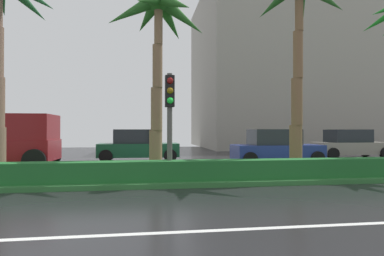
# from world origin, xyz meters

# --- Properties ---
(ground_plane) EXTENTS (90.00, 42.00, 0.10)m
(ground_plane) POSITION_xyz_m (0.00, 9.00, -0.05)
(ground_plane) COLOR black
(median_strip) EXTENTS (85.50, 4.00, 0.15)m
(median_strip) POSITION_xyz_m (0.00, 8.00, 0.07)
(median_strip) COLOR #2D6B33
(median_strip) RESTS_ON ground_plane
(median_hedge) EXTENTS (76.50, 0.70, 0.60)m
(median_hedge) POSITION_xyz_m (0.00, 6.60, 0.45)
(median_hedge) COLOR #1E6028
(median_hedge) RESTS_ON median_strip
(palm_tree_centre) EXTENTS (3.74, 3.82, 6.65)m
(palm_tree_centre) POSITION_xyz_m (3.10, 8.36, 5.42)
(palm_tree_centre) COLOR brown
(palm_tree_centre) RESTS_ON median_strip
(palm_tree_centre_right) EXTENTS (3.75, 3.58, 7.42)m
(palm_tree_centre_right) POSITION_xyz_m (8.18, 7.91, 6.05)
(palm_tree_centre_right) COLOR brown
(palm_tree_centre_right) RESTS_ON median_strip
(traffic_signal_median_right) EXTENTS (0.28, 0.43, 3.27)m
(traffic_signal_median_right) POSITION_xyz_m (3.37, 6.71, 2.40)
(traffic_signal_median_right) COLOR #4C4C47
(traffic_signal_median_right) RESTS_ON median_strip
(car_in_traffic_leading) EXTENTS (4.30, 2.02, 1.72)m
(car_in_traffic_leading) POSITION_xyz_m (2.26, 14.83, 0.83)
(car_in_traffic_leading) COLOR #195133
(car_in_traffic_leading) RESTS_ON ground_plane
(car_in_traffic_second) EXTENTS (4.30, 2.02, 1.72)m
(car_in_traffic_second) POSITION_xyz_m (9.02, 12.07, 0.83)
(car_in_traffic_second) COLOR navy
(car_in_traffic_second) RESTS_ON ground_plane
(car_in_traffic_third) EXTENTS (4.30, 2.02, 1.72)m
(car_in_traffic_third) POSITION_xyz_m (14.85, 14.86, 0.83)
(car_in_traffic_third) COLOR gray
(car_in_traffic_third) RESTS_ON ground_plane
(building_far_right) EXTENTS (21.00, 14.00, 15.18)m
(building_far_right) POSITION_xyz_m (18.80, 29.11, 7.59)
(building_far_right) COLOR gray
(building_far_right) RESTS_ON ground_plane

